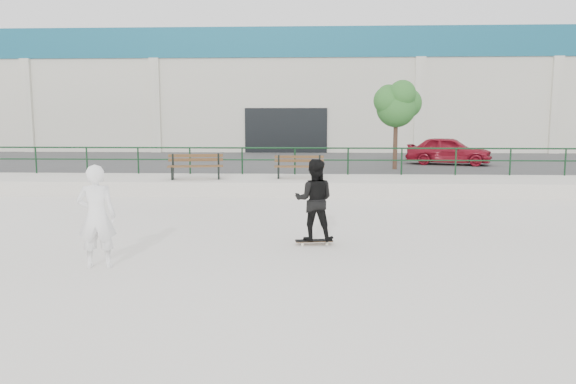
{
  "coord_description": "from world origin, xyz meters",
  "views": [
    {
      "loc": [
        1.73,
        -10.32,
        2.66
      ],
      "look_at": [
        1.15,
        2.0,
        1.01
      ],
      "focal_mm": 35.0,
      "sensor_mm": 36.0,
      "label": 1
    }
  ],
  "objects_px": {
    "tree": "(397,103)",
    "standing_skater": "(314,200)",
    "bench_left": "(196,167)",
    "seated_skater": "(97,216)",
    "red_car": "(449,151)",
    "skateboard": "(314,241)",
    "bench_right": "(299,167)"
  },
  "relations": [
    {
      "from": "red_car",
      "to": "bench_left",
      "type": "bearing_deg",
      "value": 140.08
    },
    {
      "from": "red_car",
      "to": "seated_skater",
      "type": "distance_m",
      "value": 19.13
    },
    {
      "from": "bench_left",
      "to": "standing_skater",
      "type": "distance_m",
      "value": 8.87
    },
    {
      "from": "skateboard",
      "to": "standing_skater",
      "type": "distance_m",
      "value": 0.87
    },
    {
      "from": "bench_left",
      "to": "bench_right",
      "type": "distance_m",
      "value": 3.64
    },
    {
      "from": "red_car",
      "to": "skateboard",
      "type": "distance_m",
      "value": 15.63
    },
    {
      "from": "bench_right",
      "to": "skateboard",
      "type": "relative_size",
      "value": 2.21
    },
    {
      "from": "bench_left",
      "to": "skateboard",
      "type": "xyz_separation_m",
      "value": [
        4.15,
        -7.84,
        -0.86
      ]
    },
    {
      "from": "tree",
      "to": "red_car",
      "type": "xyz_separation_m",
      "value": [
        2.74,
        2.39,
        -2.09
      ]
    },
    {
      "from": "tree",
      "to": "seated_skater",
      "type": "bearing_deg",
      "value": -117.35
    },
    {
      "from": "skateboard",
      "to": "tree",
      "type": "bearing_deg",
      "value": 64.21
    },
    {
      "from": "standing_skater",
      "to": "bench_right",
      "type": "bearing_deg",
      "value": -82.66
    },
    {
      "from": "red_car",
      "to": "standing_skater",
      "type": "xyz_separation_m",
      "value": [
        -6.12,
        -14.34,
        -0.2
      ]
    },
    {
      "from": "bench_left",
      "to": "seated_skater",
      "type": "relative_size",
      "value": 1.07
    },
    {
      "from": "tree",
      "to": "standing_skater",
      "type": "relative_size",
      "value": 2.14
    },
    {
      "from": "standing_skater",
      "to": "bench_left",
      "type": "bearing_deg",
      "value": -58.47
    },
    {
      "from": "bench_right",
      "to": "standing_skater",
      "type": "bearing_deg",
      "value": -88.19
    },
    {
      "from": "skateboard",
      "to": "standing_skater",
      "type": "bearing_deg",
      "value": -10.0
    },
    {
      "from": "bench_left",
      "to": "seated_skater",
      "type": "distance_m",
      "value": 9.84
    },
    {
      "from": "bench_right",
      "to": "standing_skater",
      "type": "distance_m",
      "value": 8.3
    },
    {
      "from": "red_car",
      "to": "standing_skater",
      "type": "bearing_deg",
      "value": 174.65
    },
    {
      "from": "tree",
      "to": "red_car",
      "type": "distance_m",
      "value": 4.19
    },
    {
      "from": "bench_left",
      "to": "red_car",
      "type": "height_order",
      "value": "red_car"
    },
    {
      "from": "bench_left",
      "to": "tree",
      "type": "relative_size",
      "value": 0.54
    },
    {
      "from": "red_car",
      "to": "skateboard",
      "type": "height_order",
      "value": "red_car"
    },
    {
      "from": "red_car",
      "to": "seated_skater",
      "type": "height_order",
      "value": "seated_skater"
    },
    {
      "from": "bench_right",
      "to": "skateboard",
      "type": "bearing_deg",
      "value": -88.19
    },
    {
      "from": "skateboard",
      "to": "seated_skater",
      "type": "relative_size",
      "value": 0.44
    },
    {
      "from": "skateboard",
      "to": "seated_skater",
      "type": "bearing_deg",
      "value": -162.55
    },
    {
      "from": "tree",
      "to": "standing_skater",
      "type": "xyz_separation_m",
      "value": [
        -3.38,
        -11.96,
        -2.28
      ]
    },
    {
      "from": "skateboard",
      "to": "standing_skater",
      "type": "relative_size",
      "value": 0.47
    },
    {
      "from": "bench_right",
      "to": "seated_skater",
      "type": "relative_size",
      "value": 0.97
    }
  ]
}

